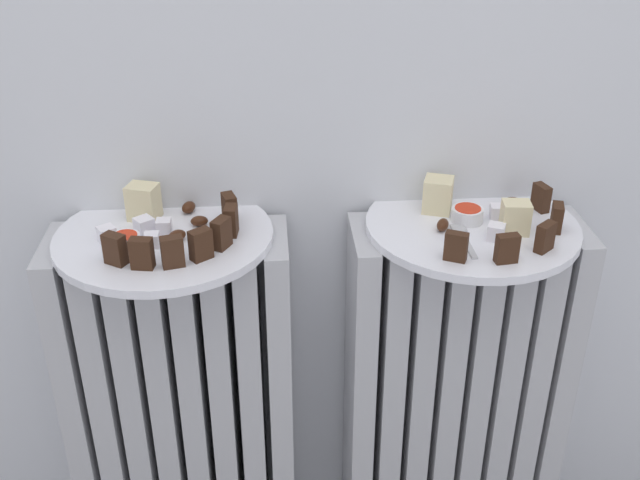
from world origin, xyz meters
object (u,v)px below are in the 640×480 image
at_px(plate_right, 472,226).
at_px(jam_bowl_right, 467,214).
at_px(plate_left, 164,237).
at_px(radiator_right, 452,409).
at_px(jam_bowl_left, 126,241).
at_px(radiator_left, 185,422).
at_px(fork, 464,238).

relative_size(plate_right, jam_bowl_right, 6.76).
distance_m(plate_left, plate_right, 0.44).
height_order(plate_left, plate_right, same).
distance_m(radiator_right, plate_right, 0.34).
bearing_deg(jam_bowl_left, radiator_left, 41.33).
xyz_separation_m(jam_bowl_left, fork, (0.46, -0.01, -0.01)).
bearing_deg(radiator_left, plate_right, 0.00).
bearing_deg(plate_right, jam_bowl_right, 145.66).
bearing_deg(jam_bowl_left, fork, -1.02).
xyz_separation_m(radiator_left, jam_bowl_left, (-0.04, -0.04, 0.36)).
height_order(plate_left, fork, fork).
height_order(radiator_left, jam_bowl_right, jam_bowl_right).
xyz_separation_m(radiator_left, plate_right, (0.44, 0.00, 0.34)).
relative_size(radiator_right, fork, 6.81).
bearing_deg(fork, radiator_right, 63.52).
bearing_deg(radiator_right, plate_right, 0.00).
distance_m(plate_right, fork, 0.05).
distance_m(plate_left, fork, 0.42).
xyz_separation_m(jam_bowl_left, jam_bowl_right, (0.47, 0.04, 0.00)).
height_order(plate_left, jam_bowl_right, jam_bowl_right).
xyz_separation_m(radiator_left, plate_left, (0.00, 0.00, 0.34)).
height_order(plate_right, jam_bowl_left, jam_bowl_left).
distance_m(radiator_left, radiator_right, 0.44).
bearing_deg(fork, plate_left, 173.41).
xyz_separation_m(radiator_left, jam_bowl_right, (0.43, 0.00, 0.36)).
bearing_deg(jam_bowl_right, plate_left, -179.37).
relative_size(radiator_right, jam_bowl_left, 16.95).
xyz_separation_m(plate_right, fork, (-0.02, -0.05, 0.01)).
distance_m(radiator_left, plate_left, 0.34).
relative_size(radiator_left, fork, 6.81).
bearing_deg(radiator_left, jam_bowl_left, -138.67).
height_order(plate_right, fork, fork).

